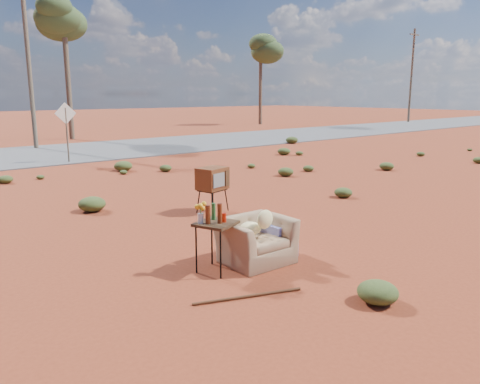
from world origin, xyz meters
TOP-DOWN VIEW (x-y plane):
  - ground at (0.00, 0.00)m, footprint 140.00×140.00m
  - highway at (0.00, 15.00)m, footprint 140.00×7.00m
  - armchair at (-0.08, -0.15)m, footprint 1.23×0.77m
  - tv_unit at (1.17, 2.70)m, footprint 0.70×0.61m
  - side_table at (-0.88, -0.07)m, footprint 0.65×0.65m
  - rusty_bar at (-1.08, -1.07)m, footprint 1.34×0.55m
  - road_sign at (1.50, 12.00)m, footprint 0.78×0.06m
  - eucalyptus_center at (5.00, 21.00)m, footprint 3.20×3.20m
  - eucalyptus_right at (22.00, 24.00)m, footprint 3.20×3.20m
  - utility_pole_center at (2.00, 17.50)m, footprint 1.40×0.20m
  - utility_pole_east at (34.00, 17.50)m, footprint 1.40×0.20m
  - scrub_patch at (-0.82, 4.41)m, footprint 17.49×8.07m

SIDE VIEW (x-z plane):
  - ground at x=0.00m, z-range 0.00..0.00m
  - rusty_bar at x=-1.08m, z-range 0.00..0.04m
  - highway at x=0.00m, z-range 0.00..0.04m
  - scrub_patch at x=-0.82m, z-range -0.03..0.30m
  - armchair at x=-0.08m, z-range -0.03..0.87m
  - tv_unit at x=1.17m, z-range 0.23..1.20m
  - side_table at x=-0.88m, z-range 0.24..1.26m
  - road_sign at x=1.50m, z-range 0.41..2.60m
  - utility_pole_center at x=2.00m, z-range 0.15..8.15m
  - utility_pole_east at x=34.00m, z-range 0.15..8.15m
  - eucalyptus_right at x=22.00m, z-range 2.39..9.49m
  - eucalyptus_center at x=5.00m, z-range 2.63..10.23m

